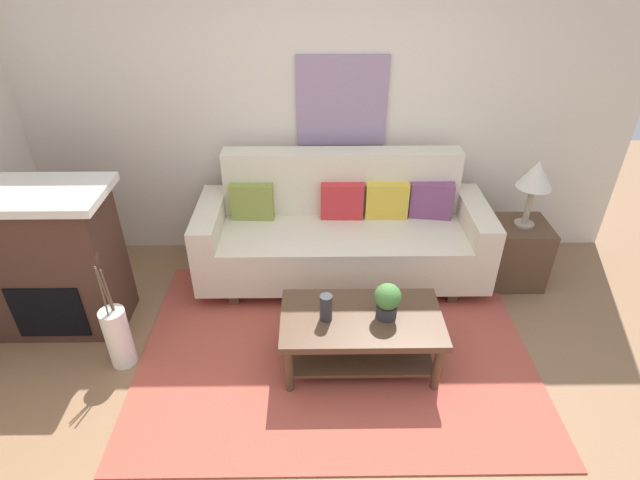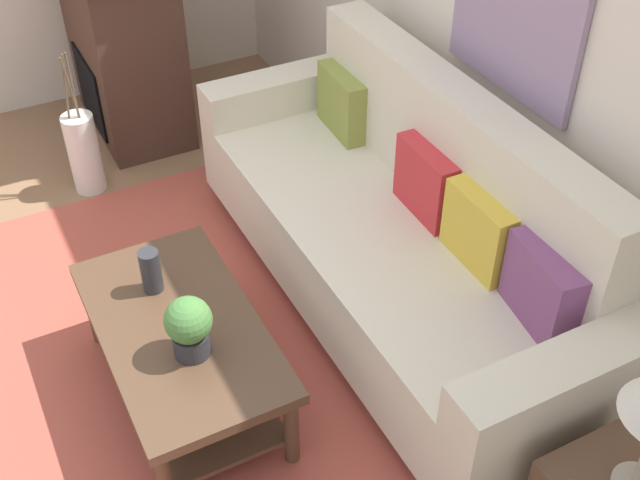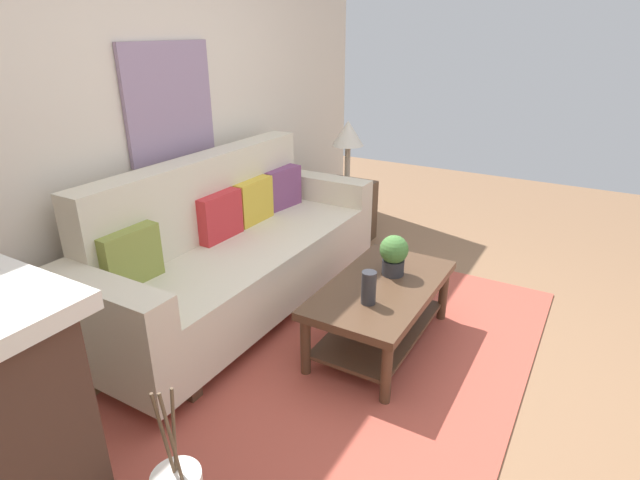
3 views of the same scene
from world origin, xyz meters
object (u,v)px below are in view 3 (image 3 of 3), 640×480
Objects in this scene: tabletop_vase at (369,288)px; side_table at (346,212)px; throw_pillow_mustard at (253,201)px; throw_pillow_olive at (130,257)px; potted_plant_tabletop at (394,254)px; throw_pillow_plum at (281,188)px; table_lamp at (348,136)px; throw_pillow_crimson at (219,216)px; coffee_table at (381,301)px; couch at (235,253)px; framed_painting at (170,101)px.

tabletop_vase reaches higher than side_table.
tabletop_vase is at bearing -114.14° from throw_pillow_mustard.
side_table is at bearing -5.50° from throw_pillow_olive.
throw_pillow_plum is at bearing 66.54° from potted_plant_tabletop.
throw_pillow_plum is at bearing 163.58° from table_lamp.
potted_plant_tabletop is (0.24, -1.19, -0.11)m from throw_pillow_crimson.
throw_pillow_olive is 1.51m from coffee_table.
couch is 0.81m from throw_pillow_olive.
throw_pillow_plum reaches higher than coffee_table.
throw_pillow_crimson and throw_pillow_plum have the same top height.
couch is at bearing -90.00° from throw_pillow_crimson.
tabletop_vase reaches higher than coffee_table.
throw_pillow_plum is 0.63× the size of table_lamp.
table_lamp is (1.26, 0.98, 0.42)m from potted_plant_tabletop.
throw_pillow_olive is 0.63× the size of table_lamp.
coffee_table is at bearing -85.65° from couch.
throw_pillow_mustard is 1.19m from table_lamp.
couch is 12.31× the size of tabletop_vase.
table_lamp is (1.42, 0.97, 0.68)m from coffee_table.
potted_plant_tabletop is (-0.52, -1.19, -0.11)m from throw_pillow_plum.
table_lamp reaches higher than couch.
coffee_table is (0.84, -1.19, -0.37)m from throw_pillow_olive.
couch is 0.81m from throw_pillow_plum.
throw_pillow_olive is 1.53m from throw_pillow_plum.
throw_pillow_olive is at bearing 180.00° from throw_pillow_mustard.
throw_pillow_plum is 0.83m from table_lamp.
throw_pillow_mustard is 0.33× the size of coffee_table.
throw_pillow_olive is at bearing 130.17° from potted_plant_tabletop.
side_table is (1.67, 0.99, -0.25)m from tabletop_vase.
potted_plant_tabletop is at bearing -142.23° from table_lamp.
potted_plant_tabletop is at bearing -77.11° from couch.
couch reaches higher than side_table.
throw_pillow_crimson is 0.82m from framed_painting.
coffee_table is at bearing -54.73° from throw_pillow_olive.
throw_pillow_plum is 1.42m from coffee_table.
tabletop_vase is 1.80m from framed_painting.
throw_pillow_olive is 1.00× the size of throw_pillow_crimson.
throw_pillow_mustard is at bearing 0.00° from throw_pillow_olive.
throw_pillow_mustard is 1.21m from side_table.
couch is 3.20× the size of framed_painting.
framed_painting is (-0.38, 0.34, 0.74)m from throw_pillow_mustard.
couch reaches higher than tabletop_vase.
throw_pillow_crimson reaches higher than coffee_table.
throw_pillow_crimson is at bearing 171.74° from table_lamp.
potted_plant_tabletop reaches higher than coffee_table.
couch is at bearing -161.92° from throw_pillow_mustard.
throw_pillow_mustard is at bearing -41.81° from framed_painting.
framed_painting is at bearing 99.06° from potted_plant_tabletop.
throw_pillow_plum reaches higher than tabletop_vase.
throw_pillow_olive is 1.36m from tabletop_vase.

